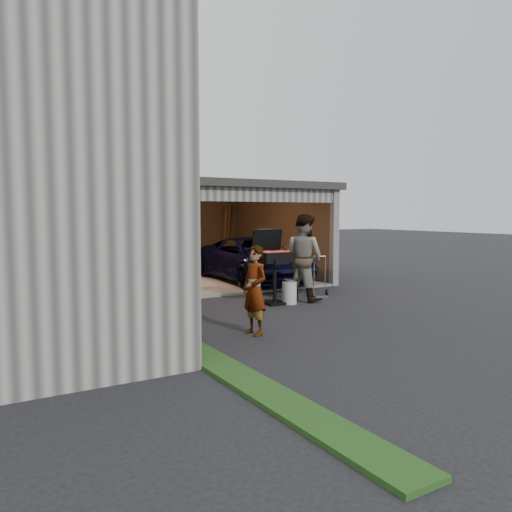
# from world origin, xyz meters

# --- Properties ---
(ground) EXTENTS (80.00, 80.00, 0.00)m
(ground) POSITION_xyz_m (0.00, 0.00, 0.00)
(ground) COLOR black
(ground) RESTS_ON ground
(groundcover_strip) EXTENTS (0.50, 8.00, 0.06)m
(groundcover_strip) POSITION_xyz_m (-2.25, -1.00, 0.03)
(groundcover_strip) COLOR #193814
(groundcover_strip) RESTS_ON ground
(garage) EXTENTS (6.80, 6.30, 2.90)m
(garage) POSITION_xyz_m (0.76, 6.79, 1.87)
(garage) COLOR #605E59
(garage) RESTS_ON ground
(minivan) EXTENTS (2.38, 4.71, 1.28)m
(minivan) POSITION_xyz_m (2.25, 5.20, 0.64)
(minivan) COLOR black
(minivan) RESTS_ON ground
(woman) EXTENTS (0.43, 0.60, 1.52)m
(woman) POSITION_xyz_m (-0.92, -0.20, 0.76)
(woman) COLOR silver
(woman) RESTS_ON ground
(man) EXTENTS (1.04, 1.18, 2.03)m
(man) POSITION_xyz_m (1.74, 2.06, 1.02)
(man) COLOR #3F1E19
(man) RESTS_ON ground
(bbq_grill) EXTENTS (0.76, 0.67, 1.69)m
(bbq_grill) POSITION_xyz_m (0.90, 2.04, 1.01)
(bbq_grill) COLOR black
(bbq_grill) RESTS_ON ground
(propane_tank) EXTENTS (0.39, 0.39, 0.50)m
(propane_tank) POSITION_xyz_m (1.20, 1.85, 0.25)
(propane_tank) COLOR #B7B8B3
(propane_tank) RESTS_ON ground
(plywood_panel) EXTENTS (0.24, 0.86, 0.95)m
(plywood_panel) POSITION_xyz_m (-2.40, 0.34, 0.47)
(plywood_panel) COLOR #52341C
(plywood_panel) RESTS_ON ground
(hand_truck) EXTENTS (0.46, 0.42, 1.02)m
(hand_truck) POSITION_xyz_m (2.43, 2.30, 0.20)
(hand_truck) COLOR slate
(hand_truck) RESTS_ON ground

